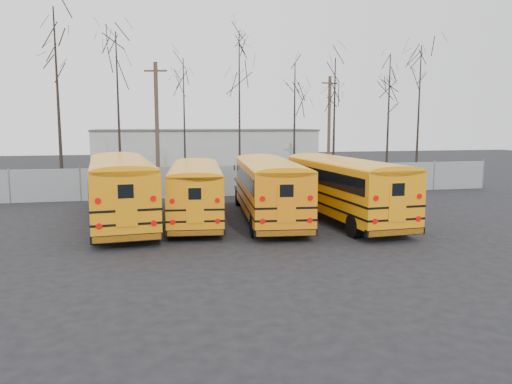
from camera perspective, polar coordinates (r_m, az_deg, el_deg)
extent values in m
plane|color=black|center=(20.71, -0.85, -5.25)|extent=(120.00, 120.00, 0.00)
cube|color=gray|center=(32.23, -5.18, 1.22)|extent=(40.00, 0.04, 2.00)
cube|color=#ABABA6|center=(52.18, -5.84, 4.82)|extent=(22.00, 8.00, 4.00)
cylinder|color=black|center=(20.57, -17.97, -4.25)|extent=(0.37, 1.06, 1.04)
cylinder|color=black|center=(20.66, -11.45, -3.97)|extent=(0.37, 1.06, 1.04)
cylinder|color=black|center=(29.14, -17.80, -0.78)|extent=(0.37, 1.06, 1.04)
cylinder|color=black|center=(29.20, -13.21, -0.60)|extent=(0.37, 1.06, 1.04)
cube|color=orange|center=(23.70, -15.18, 0.39)|extent=(3.38, 9.81, 2.43)
cube|color=orange|center=(29.44, -15.56, 0.41)|extent=(2.47, 1.95, 1.04)
cube|color=black|center=(23.43, -15.21, 1.65)|extent=(3.33, 8.78, 0.72)
cube|color=black|center=(24.68, -15.20, -1.08)|extent=(3.55, 11.59, 0.09)
cube|color=black|center=(24.60, -15.24, 0.11)|extent=(3.55, 11.59, 0.09)
cube|color=black|center=(19.27, -14.51, -5.07)|extent=(2.66, 0.45, 0.29)
cube|color=black|center=(30.33, -15.58, -0.47)|extent=(2.49, 0.41, 0.27)
cube|color=orange|center=(18.93, -14.62, -1.48)|extent=(0.78, 0.11, 1.61)
cylinder|color=#B20505|center=(19.03, -17.50, -3.76)|extent=(0.23, 0.06, 0.23)
cylinder|color=#B20505|center=(19.11, -11.59, -3.50)|extent=(0.23, 0.06, 0.23)
cylinder|color=#B20505|center=(18.87, -17.62, -0.98)|extent=(0.23, 0.06, 0.23)
cylinder|color=#B20505|center=(18.96, -11.67, -0.74)|extent=(0.23, 0.06, 0.23)
cylinder|color=black|center=(21.11, -9.74, -3.84)|extent=(0.35, 0.94, 0.92)
cylinder|color=black|center=(21.09, -4.09, -3.75)|extent=(0.35, 0.94, 0.92)
cylinder|color=black|center=(28.71, -8.92, -0.74)|extent=(0.35, 0.94, 0.92)
cylinder|color=black|center=(28.70, -4.77, -0.68)|extent=(0.35, 0.94, 0.92)
cube|color=orange|center=(23.85, -6.93, 0.18)|extent=(3.17, 8.74, 2.16)
cube|color=orange|center=(28.94, -6.86, 0.28)|extent=(2.22, 1.77, 0.92)
cube|color=black|center=(23.60, -6.95, 1.29)|extent=(3.11, 7.83, 0.64)
cube|color=black|center=(24.71, -6.89, -1.11)|extent=(3.36, 10.32, 0.08)
cube|color=black|center=(24.65, -6.91, -0.05)|extent=(3.36, 10.32, 0.08)
cube|color=black|center=(19.92, -6.93, -4.62)|extent=(2.36, 0.44, 0.26)
cube|color=black|center=(29.74, -6.84, -0.50)|extent=(2.21, 0.41, 0.24)
cube|color=orange|center=(19.61, -6.99, -1.53)|extent=(0.69, 0.11, 1.42)
cylinder|color=#B20505|center=(19.74, -9.49, -3.42)|extent=(0.20, 0.06, 0.20)
cylinder|color=#B20505|center=(19.73, -4.41, -3.34)|extent=(0.20, 0.06, 0.20)
cylinder|color=#B20505|center=(19.60, -9.55, -1.04)|extent=(0.20, 0.06, 0.20)
cylinder|color=#B20505|center=(19.59, -4.44, -0.96)|extent=(0.20, 0.06, 0.20)
cylinder|color=black|center=(20.73, -0.23, -3.84)|extent=(0.38, 1.01, 0.98)
cylinder|color=black|center=(21.09, 5.80, -3.68)|extent=(0.38, 1.01, 0.98)
cylinder|color=black|center=(28.85, -2.07, -0.55)|extent=(0.38, 1.01, 0.98)
cylinder|color=black|center=(29.11, 2.30, -0.47)|extent=(0.38, 1.01, 0.98)
cube|color=orange|center=(23.82, 1.57, 0.49)|extent=(3.39, 9.36, 2.31)
cube|color=orange|center=(29.23, 0.05, 0.54)|extent=(2.38, 1.89, 0.98)
cube|color=black|center=(23.56, 1.64, 1.68)|extent=(3.33, 8.39, 0.69)
cube|color=black|center=(24.74, 1.29, -0.90)|extent=(3.59, 11.05, 0.09)
cube|color=black|center=(24.67, 1.29, 0.23)|extent=(3.59, 11.05, 0.09)
cube|color=black|center=(19.66, 3.42, -4.65)|extent=(2.53, 0.47, 0.28)
cube|color=black|center=(30.07, -0.13, -0.29)|extent=(2.37, 0.44, 0.26)
cube|color=orange|center=(19.34, 3.51, -1.30)|extent=(0.74, 0.11, 1.53)
cylinder|color=#B20505|center=(19.31, 0.76, -3.38)|extent=(0.22, 0.06, 0.22)
cylinder|color=#B20505|center=(19.63, 6.19, -3.23)|extent=(0.22, 0.06, 0.22)
cylinder|color=#B20505|center=(19.15, 0.76, -0.77)|extent=(0.22, 0.06, 0.22)
cylinder|color=#B20505|center=(19.48, 6.23, -0.67)|extent=(0.22, 0.06, 0.22)
cylinder|color=black|center=(21.02, 11.12, -3.81)|extent=(0.33, 1.01, 1.00)
cylinder|color=black|center=(22.11, 16.38, -3.41)|extent=(0.33, 1.01, 1.00)
cylinder|color=black|center=(28.66, 3.58, -0.60)|extent=(0.33, 1.01, 1.00)
cylinder|color=black|center=(29.47, 7.75, -0.42)|extent=(0.33, 1.01, 1.00)
cube|color=orange|center=(24.20, 10.15, 0.56)|extent=(2.99, 9.43, 2.35)
cube|color=orange|center=(29.31, 5.46, 0.56)|extent=(2.34, 1.82, 1.00)
cube|color=black|center=(23.96, 10.38, 1.75)|extent=(2.98, 8.43, 0.70)
cube|color=black|center=(25.06, 9.27, -0.85)|extent=(3.11, 11.15, 0.09)
cube|color=black|center=(24.99, 9.29, 0.28)|extent=(3.11, 11.15, 0.09)
cube|color=black|center=(20.45, 15.60, -4.42)|extent=(2.57, 0.35, 0.28)
cube|color=black|center=(30.12, 4.90, -0.30)|extent=(2.41, 0.33, 0.26)
cube|color=orange|center=(20.14, 15.89, -1.14)|extent=(0.75, 0.08, 1.55)
cylinder|color=#B20505|center=(19.78, 13.47, -3.27)|extent=(0.22, 0.05, 0.22)
cylinder|color=#B20505|center=(20.76, 18.07, -2.93)|extent=(0.22, 0.05, 0.22)
cylinder|color=#B20505|center=(19.63, 13.55, -0.69)|extent=(0.22, 0.05, 0.22)
cylinder|color=#B20505|center=(20.62, 18.18, -0.47)|extent=(0.22, 0.05, 0.22)
cylinder|color=#453227|center=(35.25, -11.25, 7.22)|extent=(0.27, 0.27, 8.83)
cube|color=#453227|center=(35.43, -11.41, 13.42)|extent=(1.55, 0.51, 0.12)
cylinder|color=#493629|center=(42.21, 8.34, 7.18)|extent=(0.27, 0.27, 8.56)
cube|color=#493629|center=(42.33, 8.44, 12.20)|extent=(1.50, 0.52, 0.11)
cone|color=black|center=(33.73, -21.67, 9.28)|extent=(0.26, 0.26, 11.74)
cone|color=black|center=(35.69, -15.44, 8.68)|extent=(0.26, 0.26, 10.80)
cone|color=black|center=(37.61, -8.19, 7.78)|extent=(0.26, 0.26, 9.44)
cone|color=black|center=(34.69, -1.91, 9.07)|extent=(0.26, 0.26, 10.90)
cone|color=black|center=(38.52, 4.42, 7.68)|extent=(0.26, 0.26, 9.23)
cone|color=black|center=(38.66, 8.92, 7.86)|extent=(0.26, 0.26, 9.56)
cone|color=black|center=(38.27, 14.86, 7.75)|extent=(0.26, 0.26, 9.63)
cone|color=black|center=(41.70, 18.08, 8.33)|extent=(0.26, 0.26, 10.68)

